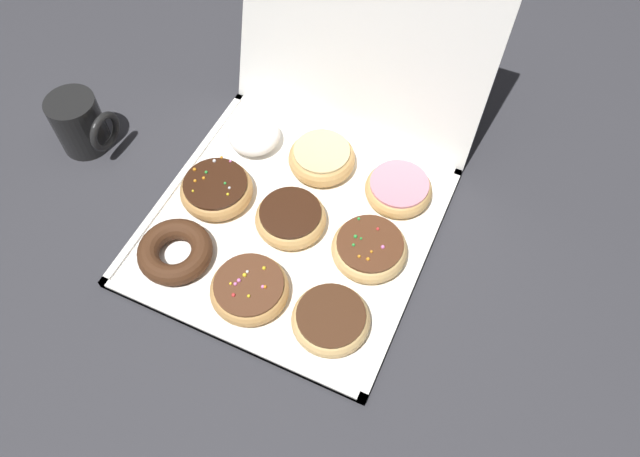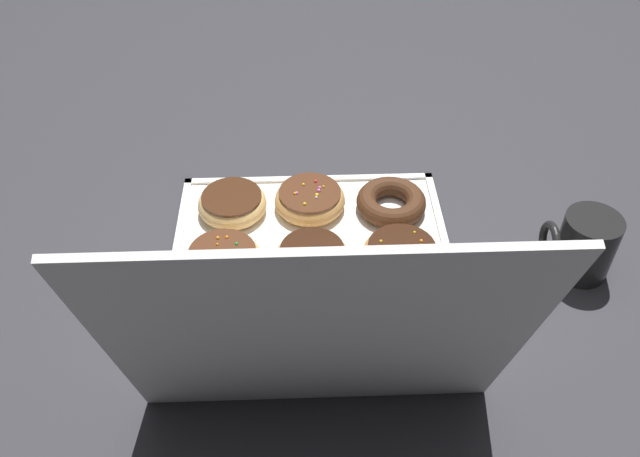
{
  "view_description": "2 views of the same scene",
  "coord_description": "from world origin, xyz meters",
  "px_view_note": "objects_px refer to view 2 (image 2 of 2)",
  "views": [
    {
      "loc": [
        0.26,
        -0.46,
        0.82
      ],
      "look_at": [
        0.06,
        -0.01,
        0.06
      ],
      "focal_mm": 33.79,
      "sensor_mm": 36.0,
      "label": 1
    },
    {
      "loc": [
        0.01,
        0.71,
        0.75
      ],
      "look_at": [
        -0.01,
        -0.03,
        0.06
      ],
      "focal_mm": 37.41,
      "sensor_mm": 36.0,
      "label": 2
    }
  ],
  "objects_px": {
    "pink_frosted_donut_8": "(217,327)",
    "glazed_ring_donut_7": "(319,325)",
    "sprinkle_donut_3": "(401,257)",
    "chocolate_frosted_donut_4": "(312,258)",
    "donut_box": "(312,269)",
    "sprinkle_donut_5": "(223,259)",
    "coffee_mug": "(584,244)",
    "chocolate_cake_ring_donut_0": "(391,202)",
    "powdered_filled_donut_6": "(412,320)",
    "sprinkle_donut_1": "(309,199)",
    "chocolate_frosted_donut_2": "(232,203)"
  },
  "relations": [
    {
      "from": "powdered_filled_donut_6",
      "to": "pink_frosted_donut_8",
      "type": "bearing_deg",
      "value": -0.31
    },
    {
      "from": "chocolate_frosted_donut_4",
      "to": "chocolate_cake_ring_donut_0",
      "type": "bearing_deg",
      "value": -136.47
    },
    {
      "from": "donut_box",
      "to": "chocolate_frosted_donut_4",
      "type": "xyz_separation_m",
      "value": [
        -0.0,
        0.0,
        0.02
      ]
    },
    {
      "from": "glazed_ring_donut_7",
      "to": "pink_frosted_donut_8",
      "type": "relative_size",
      "value": 1.03
    },
    {
      "from": "sprinkle_donut_5",
      "to": "chocolate_frosted_donut_2",
      "type": "bearing_deg",
      "value": -92.58
    },
    {
      "from": "donut_box",
      "to": "glazed_ring_donut_7",
      "type": "bearing_deg",
      "value": 92.49
    },
    {
      "from": "chocolate_frosted_donut_2",
      "to": "pink_frosted_donut_8",
      "type": "relative_size",
      "value": 1.03
    },
    {
      "from": "coffee_mug",
      "to": "chocolate_cake_ring_donut_0",
      "type": "bearing_deg",
      "value": -27.2
    },
    {
      "from": "sprinkle_donut_1",
      "to": "donut_box",
      "type": "bearing_deg",
      "value": 90.87
    },
    {
      "from": "powdered_filled_donut_6",
      "to": "pink_frosted_donut_8",
      "type": "relative_size",
      "value": 0.82
    },
    {
      "from": "chocolate_frosted_donut_4",
      "to": "powdered_filled_donut_6",
      "type": "relative_size",
      "value": 1.25
    },
    {
      "from": "sprinkle_donut_1",
      "to": "sprinkle_donut_5",
      "type": "xyz_separation_m",
      "value": [
        0.13,
        0.13,
        0.0
      ]
    },
    {
      "from": "pink_frosted_donut_8",
      "to": "chocolate_cake_ring_donut_0",
      "type": "bearing_deg",
      "value": -136.67
    },
    {
      "from": "sprinkle_donut_5",
      "to": "pink_frosted_donut_8",
      "type": "xyz_separation_m",
      "value": [
        0.0,
        0.13,
        -0.0
      ]
    },
    {
      "from": "donut_box",
      "to": "chocolate_cake_ring_donut_0",
      "type": "distance_m",
      "value": 0.19
    },
    {
      "from": "donut_box",
      "to": "sprinkle_donut_3",
      "type": "relative_size",
      "value": 3.63
    },
    {
      "from": "powdered_filled_donut_6",
      "to": "chocolate_frosted_donut_4",
      "type": "bearing_deg",
      "value": -43.73
    },
    {
      "from": "chocolate_frosted_donut_4",
      "to": "powdered_filled_donut_6",
      "type": "distance_m",
      "value": 0.18
    },
    {
      "from": "sprinkle_donut_1",
      "to": "coffee_mug",
      "type": "xyz_separation_m",
      "value": [
        -0.41,
        0.15,
        0.03
      ]
    },
    {
      "from": "chocolate_frosted_donut_4",
      "to": "sprinkle_donut_1",
      "type": "bearing_deg",
      "value": -89.08
    },
    {
      "from": "pink_frosted_donut_8",
      "to": "sprinkle_donut_1",
      "type": "bearing_deg",
      "value": -116.69
    },
    {
      "from": "sprinkle_donut_1",
      "to": "chocolate_frosted_donut_4",
      "type": "xyz_separation_m",
      "value": [
        -0.0,
        0.14,
        0.0
      ]
    },
    {
      "from": "donut_box",
      "to": "powdered_filled_donut_6",
      "type": "distance_m",
      "value": 0.19
    },
    {
      "from": "sprinkle_donut_3",
      "to": "coffee_mug",
      "type": "bearing_deg",
      "value": 178.42
    },
    {
      "from": "chocolate_frosted_donut_2",
      "to": "chocolate_frosted_donut_4",
      "type": "distance_m",
      "value": 0.18
    },
    {
      "from": "donut_box",
      "to": "sprinkle_donut_3",
      "type": "xyz_separation_m",
      "value": [
        -0.13,
        0.0,
        0.02
      ]
    },
    {
      "from": "chocolate_frosted_donut_4",
      "to": "coffee_mug",
      "type": "relative_size",
      "value": 1.09
    },
    {
      "from": "sprinkle_donut_5",
      "to": "powdered_filled_donut_6",
      "type": "bearing_deg",
      "value": 154.08
    },
    {
      "from": "chocolate_cake_ring_donut_0",
      "to": "powdered_filled_donut_6",
      "type": "xyz_separation_m",
      "value": [
        0.0,
        0.26,
        0.01
      ]
    },
    {
      "from": "donut_box",
      "to": "coffee_mug",
      "type": "distance_m",
      "value": 0.41
    },
    {
      "from": "sprinkle_donut_5",
      "to": "chocolate_frosted_donut_4",
      "type": "bearing_deg",
      "value": 178.91
    },
    {
      "from": "donut_box",
      "to": "sprinkle_donut_3",
      "type": "bearing_deg",
      "value": 178.41
    },
    {
      "from": "glazed_ring_donut_7",
      "to": "coffee_mug",
      "type": "height_order",
      "value": "coffee_mug"
    },
    {
      "from": "pink_frosted_donut_8",
      "to": "glazed_ring_donut_7",
      "type": "bearing_deg",
      "value": 178.14
    },
    {
      "from": "sprinkle_donut_5",
      "to": "donut_box",
      "type": "bearing_deg",
      "value": 178.98
    },
    {
      "from": "pink_frosted_donut_8",
      "to": "coffee_mug",
      "type": "xyz_separation_m",
      "value": [
        -0.54,
        -0.12,
        0.03
      ]
    },
    {
      "from": "donut_box",
      "to": "chocolate_frosted_donut_4",
      "type": "relative_size",
      "value": 3.83
    },
    {
      "from": "donut_box",
      "to": "coffee_mug",
      "type": "bearing_deg",
      "value": 178.42
    },
    {
      "from": "chocolate_cake_ring_donut_0",
      "to": "coffee_mug",
      "type": "height_order",
      "value": "coffee_mug"
    },
    {
      "from": "glazed_ring_donut_7",
      "to": "sprinkle_donut_3",
      "type": "bearing_deg",
      "value": -135.47
    },
    {
      "from": "sprinkle_donut_1",
      "to": "sprinkle_donut_5",
      "type": "bearing_deg",
      "value": 45.54
    },
    {
      "from": "donut_box",
      "to": "chocolate_cake_ring_donut_0",
      "type": "xyz_separation_m",
      "value": [
        -0.13,
        -0.13,
        0.02
      ]
    },
    {
      "from": "powdered_filled_donut_6",
      "to": "donut_box",
      "type": "bearing_deg",
      "value": -43.75
    },
    {
      "from": "chocolate_frosted_donut_2",
      "to": "sprinkle_donut_3",
      "type": "height_order",
      "value": "sprinkle_donut_3"
    },
    {
      "from": "donut_box",
      "to": "sprinkle_donut_1",
      "type": "distance_m",
      "value": 0.14
    },
    {
      "from": "chocolate_frosted_donut_4",
      "to": "coffee_mug",
      "type": "xyz_separation_m",
      "value": [
        -0.4,
        0.01,
        0.02
      ]
    },
    {
      "from": "sprinkle_donut_3",
      "to": "chocolate_frosted_donut_4",
      "type": "distance_m",
      "value": 0.13
    },
    {
      "from": "pink_frosted_donut_8",
      "to": "donut_box",
      "type": "bearing_deg",
      "value": -136.8
    },
    {
      "from": "glazed_ring_donut_7",
      "to": "pink_frosted_donut_8",
      "type": "xyz_separation_m",
      "value": [
        0.14,
        -0.0,
        -0.0
      ]
    },
    {
      "from": "sprinkle_donut_5",
      "to": "coffee_mug",
      "type": "relative_size",
      "value": 1.13
    }
  ]
}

